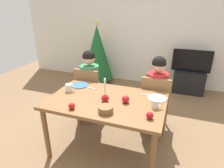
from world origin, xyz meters
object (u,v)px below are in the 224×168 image
tv_stand (188,82)px  mug_right (155,104)px  tv (192,61)px  mug_left (69,88)px  candle_centerpiece (105,97)px  chair_right (155,101)px  apple_by_left_plate (126,99)px  plate_left (80,85)px  person_right_child (156,97)px  plate_right (157,98)px  chair_left (89,91)px  bowl_walnuts (106,109)px  christmas_tree (97,53)px  dining_table (107,105)px  apple_near_candle (72,106)px  person_left_child (90,87)px  apple_by_right_mug (150,115)px

tv_stand → mug_right: 2.42m
tv → tv_stand: bearing=-90.0°
mug_left → candle_centerpiece: bearing=-12.0°
chair_right → apple_by_left_plate: size_ratio=10.20×
candle_centerpiece → chair_right: bearing=52.9°
plate_left → mug_right: 1.12m
person_right_child → apple_by_left_plate: bearing=-113.3°
chair_right → plate_right: chair_right is taller
chair_left → mug_left: bearing=-91.2°
person_right_child → mug_right: size_ratio=9.69×
tv → bowl_walnuts: 2.75m
chair_right → plate_left: bearing=-161.5°
christmas_tree → plate_left: 1.94m
dining_table → bowl_walnuts: (0.10, -0.28, 0.12)m
chair_right → bowl_walnuts: size_ratio=5.61×
tv_stand → apple_near_candle: size_ratio=8.84×
person_left_child → apple_by_right_mug: (1.09, -0.89, 0.22)m
apple_by_right_mug → apple_near_candle: bearing=-173.5°
apple_near_candle → mug_left: bearing=124.6°
plate_right → chair_left: bearing=160.9°
tv → apple_near_candle: (-1.30, -2.64, 0.08)m
tv_stand → mug_left: 2.80m
mug_right → apple_by_left_plate: bearing=179.3°
mug_left → apple_near_candle: mug_left is taller
apple_by_left_plate → dining_table: bearing=178.8°
dining_table → person_right_child: (0.52, 0.64, -0.10)m
plate_left → dining_table: bearing=-27.7°
apple_by_left_plate → plate_right: bearing=34.3°
tv_stand → christmas_tree: bearing=-175.3°
chair_left → bowl_walnuts: bearing=-54.5°
apple_near_candle → mug_right: bearing=21.3°
dining_table → plate_right: size_ratio=5.98×
candle_centerpiece → plate_right: size_ratio=1.26×
bowl_walnuts → apple_near_candle: size_ratio=2.22×
plate_left → mug_left: size_ratio=1.76×
person_left_child → candle_centerpiece: person_left_child is taller
person_right_child → bowl_walnuts: size_ratio=7.30×
christmas_tree → apple_by_left_plate: bearing=-58.7°
plate_left → apple_by_left_plate: bearing=-19.9°
plate_left → plate_right: same height
dining_table → apple_by_left_plate: apple_by_left_plate is taller
person_left_child → bowl_walnuts: (0.63, -0.92, 0.22)m
plate_left → apple_by_right_mug: 1.18m
person_right_child → mug_right: 0.69m
apple_near_candle → candle_centerpiece: bearing=44.4°
tv_stand → tv: (0.00, 0.00, 0.47)m
chair_left → plate_right: (1.11, -0.38, 0.24)m
bowl_walnuts → apple_by_left_plate: bearing=62.8°
tv_stand → candle_centerpiece: size_ratio=2.18×
christmas_tree → mug_right: size_ratio=12.07×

